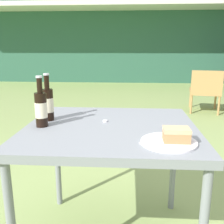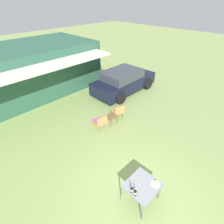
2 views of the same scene
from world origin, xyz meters
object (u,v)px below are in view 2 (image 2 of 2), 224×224
object	(u,v)px
wicker_chair_plain	(118,111)
cake_on_plate	(156,183)
garden_side_table	(111,116)
wicker_chair_cushioned	(100,121)
parked_car	(124,81)
cola_bottle_far	(135,193)
cola_bottle_near	(132,190)
patio_table	(142,186)

from	to	relation	value
wicker_chair_plain	cake_on_plate	size ratio (longest dim) A/B	3.04
wicker_chair_plain	garden_side_table	size ratio (longest dim) A/B	1.49
wicker_chair_cushioned	cake_on_plate	distance (m)	3.75
garden_side_table	cake_on_plate	world-z (taller)	cake_on_plate
parked_car	cola_bottle_far	xyz separation A→B (m)	(-5.33, -5.07, 0.15)
parked_car	cola_bottle_far	bearing A→B (deg)	-136.34
cake_on_plate	cola_bottle_near	size ratio (longest dim) A/B	0.92
parked_car	wicker_chair_plain	xyz separation A→B (m)	(-2.38, -1.74, -0.26)
parked_car	cola_bottle_near	world-z (taller)	parked_car
cola_bottle_near	wicker_chair_plain	bearing A→B (deg)	47.49
wicker_chair_plain	cake_on_plate	bearing A→B (deg)	74.70
wicker_chair_plain	patio_table	xyz separation A→B (m)	(-2.58, -3.29, 0.25)
garden_side_table	cola_bottle_far	size ratio (longest dim) A/B	1.88
cola_bottle_far	cola_bottle_near	bearing A→B (deg)	90.11
wicker_chair_plain	cola_bottle_near	bearing A→B (deg)	65.17
wicker_chair_plain	garden_side_table	distance (m)	0.49
cola_bottle_near	parked_car	bearing A→B (deg)	42.93
parked_car	wicker_chair_cushioned	size ratio (longest dim) A/B	5.55
wicker_chair_cushioned	patio_table	distance (m)	3.62
cola_bottle_near	wicker_chair_cushioned	bearing A→B (deg)	61.03
wicker_chair_cushioned	wicker_chair_plain	size ratio (longest dim) A/B	1.00
wicker_chair_cushioned	garden_side_table	distance (m)	0.67
garden_side_table	cola_bottle_near	bearing A→B (deg)	-127.65
garden_side_table	cola_bottle_far	xyz separation A→B (m)	(-2.46, -3.30, 0.48)
wicker_chair_plain	garden_side_table	bearing A→B (deg)	20.64
cola_bottle_near	cola_bottle_far	size ratio (longest dim) A/B	1.00
wicker_chair_plain	garden_side_table	xyz separation A→B (m)	(-0.49, -0.03, -0.06)
cake_on_plate	cola_bottle_far	xyz separation A→B (m)	(-0.65, 0.21, 0.08)
patio_table	cake_on_plate	size ratio (longest dim) A/B	3.67
parked_car	cake_on_plate	world-z (taller)	parked_car
garden_side_table	cola_bottle_far	world-z (taller)	cola_bottle_far
parked_car	wicker_chair_cushioned	bearing A→B (deg)	-153.97
garden_side_table	cake_on_plate	distance (m)	3.97
wicker_chair_plain	cola_bottle_near	world-z (taller)	cola_bottle_near
parked_car	cola_bottle_far	size ratio (longest dim) A/B	15.54
parked_car	wicker_chair_plain	bearing A→B (deg)	-143.75
cola_bottle_near	cola_bottle_far	world-z (taller)	same
wicker_chair_cushioned	cake_on_plate	bearing A→B (deg)	82.89
wicker_chair_cushioned	garden_side_table	bearing A→B (deg)	-173.21
parked_car	cola_bottle_far	distance (m)	7.36
cake_on_plate	cola_bottle_near	world-z (taller)	cola_bottle_near
garden_side_table	patio_table	bearing A→B (deg)	-122.66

